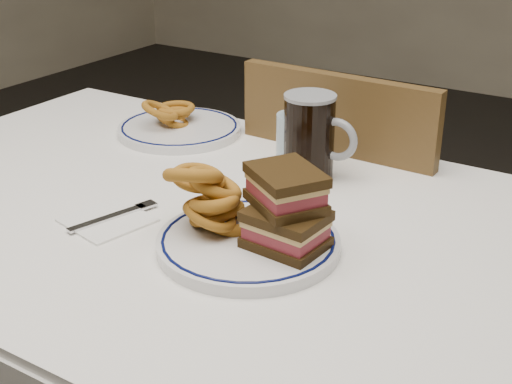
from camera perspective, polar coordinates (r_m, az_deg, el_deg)
The scene contains 11 objects.
dining_table at distance 1.26m, azimuth -6.07°, elevation -5.20°, with size 1.27×0.87×0.75m.
chair_far at distance 1.64m, azimuth 7.84°, elevation -3.92°, with size 0.43×0.43×0.91m.
main_plate at distance 1.06m, azimuth -0.62°, elevation -4.05°, with size 0.27×0.27×0.02m.
reuben_sandwich at distance 1.02m, azimuth 2.41°, elevation -1.35°, with size 0.14×0.13×0.11m.
onion_rings_main at distance 1.07m, azimuth -3.57°, elevation -0.44°, with size 0.14×0.13×0.14m.
ketchup_ramekin at distance 1.13m, azimuth 2.04°, elevation -0.81°, with size 0.06×0.06×0.03m.
beer_mug at distance 1.29m, azimuth 4.40°, elevation 4.49°, with size 0.14×0.09×0.16m.
water_glass at distance 1.32m, azimuth 3.17°, elevation 3.89°, with size 0.07×0.07×0.11m, color #9EBACC.
far_plate at distance 1.54m, azimuth -6.14°, elevation 5.05°, with size 0.26×0.26×0.02m.
onion_rings_far at distance 1.55m, azimuth -6.85°, elevation 6.31°, with size 0.09×0.14×0.09m.
napkin_fork at distance 1.17m, azimuth -11.66°, elevation -2.15°, with size 0.14×0.16×0.01m.
Camera 1 is at (0.70, -0.85, 1.27)m, focal length 50.00 mm.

